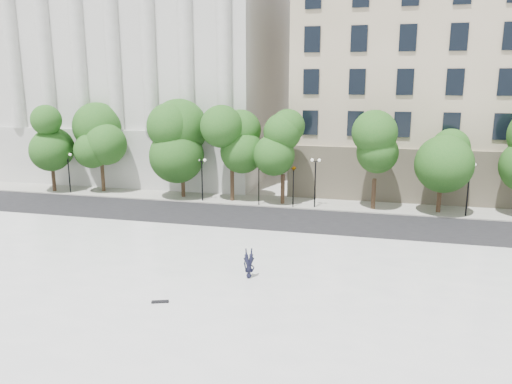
% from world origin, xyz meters
% --- Properties ---
extents(ground, '(160.00, 160.00, 0.00)m').
position_xyz_m(ground, '(0.00, 0.00, 0.00)').
color(ground, beige).
rests_on(ground, ground).
extents(plaza, '(44.00, 22.00, 0.45)m').
position_xyz_m(plaza, '(0.00, 3.00, 0.23)').
color(plaza, white).
rests_on(plaza, ground).
extents(street, '(60.00, 8.00, 0.02)m').
position_xyz_m(street, '(0.00, 18.00, 0.01)').
color(street, black).
rests_on(street, ground).
extents(far_sidewalk, '(60.00, 4.00, 0.12)m').
position_xyz_m(far_sidewalk, '(0.00, 24.00, 0.06)').
color(far_sidewalk, '#B2B0A4').
rests_on(far_sidewalk, ground).
extents(building_west, '(31.50, 27.65, 25.60)m').
position_xyz_m(building_west, '(-17.00, 38.57, 12.89)').
color(building_west, silver).
rests_on(building_west, ground).
extents(building_east, '(36.00, 26.15, 23.00)m').
position_xyz_m(building_east, '(20.00, 38.91, 11.14)').
color(building_east, beige).
rests_on(building_east, ground).
extents(traffic_light_west, '(0.88, 1.67, 4.16)m').
position_xyz_m(traffic_light_west, '(0.09, 22.30, 3.66)').
color(traffic_light_west, black).
rests_on(traffic_light_west, ground).
extents(traffic_light_east, '(0.76, 1.65, 4.15)m').
position_xyz_m(traffic_light_east, '(3.13, 22.30, 3.64)').
color(traffic_light_east, black).
rests_on(traffic_light_east, ground).
extents(person_lying, '(1.06, 1.78, 0.46)m').
position_xyz_m(person_lying, '(3.52, 5.38, 0.68)').
color(person_lying, black).
rests_on(person_lying, plaza).
extents(skateboard, '(0.84, 0.47, 0.08)m').
position_xyz_m(skateboard, '(0.07, 1.41, 0.49)').
color(skateboard, black).
rests_on(skateboard, plaza).
extents(street_trees, '(47.01, 4.92, 7.86)m').
position_xyz_m(street_trees, '(0.74, 23.41, 5.28)').
color(street_trees, '#382619').
rests_on(street_trees, ground).
extents(lamp_posts, '(36.96, 0.28, 4.50)m').
position_xyz_m(lamp_posts, '(-0.10, 22.60, 2.92)').
color(lamp_posts, black).
rests_on(lamp_posts, ground).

